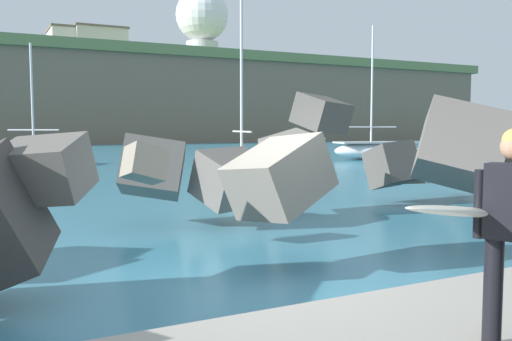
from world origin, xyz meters
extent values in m
plane|color=teal|center=(0.00, 0.00, 0.00)|extent=(400.00, 400.00, 0.00)
cube|color=#605B56|center=(1.19, 3.53, 0.99)|extent=(1.61, 1.61, 1.25)
cube|color=#4C4944|center=(6.28, 4.63, 1.02)|extent=(1.16, 1.38, 1.38)
cube|color=#605B56|center=(-2.63, 0.44, 1.52)|extent=(1.29, 1.24, 0.91)
cube|color=#4C4944|center=(2.08, 1.64, 2.25)|extent=(1.06, 1.01, 0.77)
cube|color=gray|center=(-0.93, 2.24, 1.43)|extent=(0.79, 0.69, 0.76)
cube|color=#4C4944|center=(9.49, 4.90, 0.95)|extent=(1.28, 1.58, 1.55)
cube|color=#4C4944|center=(7.97, 3.71, 1.78)|extent=(1.66, 1.66, 1.16)
cube|color=slate|center=(3.00, 4.17, 1.30)|extent=(1.38, 1.36, 1.40)
cube|color=#605B56|center=(-0.21, 4.31, 1.18)|extent=(1.66, 1.61, 1.46)
cube|color=#605B56|center=(8.32, 4.08, 1.41)|extent=(1.51, 1.54, 1.22)
cube|color=gray|center=(7.23, 4.56, 0.99)|extent=(1.22, 1.32, 1.07)
cube|color=slate|center=(0.38, 0.15, 1.33)|extent=(1.60, 1.33, 1.25)
cube|color=#605B56|center=(3.47, -0.18, 1.71)|extent=(1.92, 1.74, 1.63)
cylinder|color=black|center=(0.36, -3.42, 0.69)|extent=(0.15, 0.15, 0.90)
cube|color=black|center=(0.41, -3.53, 1.44)|extent=(0.35, 0.43, 0.60)
cylinder|color=black|center=(0.31, -3.30, 1.40)|extent=(0.09, 0.09, 0.56)
ellipsoid|color=silver|center=(0.19, -3.27, 1.34)|extent=(2.07, 1.11, 0.37)
cube|color=black|center=(1.07, -2.92, 1.41)|extent=(0.12, 0.06, 0.16)
ellipsoid|color=white|center=(18.35, 19.85, 0.55)|extent=(5.87, 3.22, 1.09)
cube|color=#ACACAC|center=(18.35, 19.85, 1.05)|extent=(5.40, 2.96, 0.10)
cylinder|color=silver|center=(17.94, 19.94, 4.58)|extent=(0.12, 0.12, 6.97)
cylinder|color=silver|center=(17.94, 19.94, 1.99)|extent=(3.27, 0.82, 0.08)
ellipsoid|color=#EAC64C|center=(6.78, 15.07, 0.45)|extent=(2.84, 6.23, 0.91)
cube|color=#AF9539|center=(6.78, 15.07, 0.87)|extent=(2.62, 5.74, 0.10)
cylinder|color=silver|center=(6.67, 14.63, 4.51)|extent=(0.12, 0.12, 7.21)
cylinder|color=silver|center=(6.67, 14.63, 1.81)|extent=(0.90, 3.55, 0.08)
ellipsoid|color=beige|center=(-1.14, 24.49, 0.47)|extent=(4.98, 4.09, 0.94)
cube|color=#9C9991|center=(-1.14, 24.49, 0.90)|extent=(4.58, 3.76, 0.10)
cylinder|color=silver|center=(-0.84, 24.31, 3.64)|extent=(0.12, 0.12, 5.40)
cylinder|color=silver|center=(-0.84, 24.31, 1.84)|extent=(2.42, 1.50, 0.08)
cube|color=#756651|center=(12.19, 73.86, 5.21)|extent=(108.52, 36.59, 10.41)
cube|color=#667F4C|center=(12.19, 73.86, 11.01)|extent=(110.69, 37.32, 1.20)
cylinder|color=silver|center=(27.55, 72.70, 13.31)|extent=(4.86, 4.86, 3.39)
sphere|color=white|center=(27.55, 72.70, 19.01)|extent=(8.02, 8.02, 8.02)
cube|color=silver|center=(9.86, 83.23, 14.23)|extent=(6.52, 7.57, 5.22)
cube|color=#66564C|center=(9.86, 83.23, 16.99)|extent=(6.85, 7.95, 0.30)
cube|color=beige|center=(13.82, 81.41, 14.36)|extent=(7.68, 5.70, 5.49)
cube|color=#66564C|center=(13.82, 81.41, 17.25)|extent=(8.06, 5.99, 0.30)
camera|label=1|loc=(-3.28, -6.37, 2.03)|focal=38.02mm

